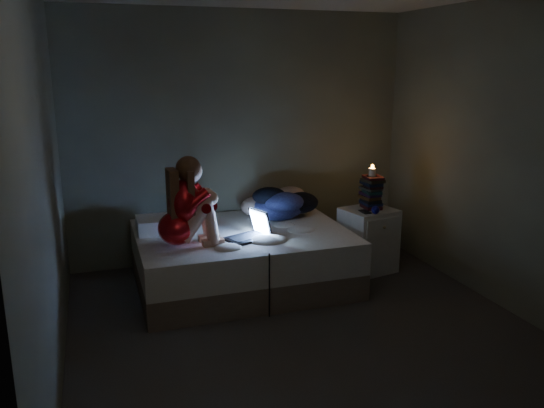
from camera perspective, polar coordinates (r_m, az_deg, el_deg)
name	(u,v)px	position (r m, az deg, el deg)	size (l,w,h in m)	color
floor	(306,333)	(4.49, 3.49, -13.17)	(3.60, 3.80, 0.02)	#312D2C
wall_back	(240,138)	(5.85, -3.29, 6.82)	(3.60, 0.02, 2.60)	#4F5149
wall_front	(481,253)	(2.45, 20.76, -4.73)	(3.60, 0.02, 2.60)	#4F5149
wall_left	(43,187)	(3.78, -22.59, 1.60)	(0.02, 3.80, 2.60)	#4F5149
wall_right	(510,158)	(5.02, 23.38, 4.42)	(0.02, 3.80, 2.60)	#4F5149
bed	(242,258)	(5.28, -3.08, -5.58)	(1.95, 1.46, 0.54)	beige
pillow	(163,224)	(5.26, -11.21, -2.04)	(0.48, 0.34, 0.14)	silver
woman	(175,203)	(4.70, -9.96, 0.15)	(0.49, 0.32, 0.78)	#9F091C
laptop	(246,225)	(4.91, -2.67, -2.19)	(0.38, 0.27, 0.27)	black
clothes_pile	(278,202)	(5.58, 0.61, 0.26)	(0.56, 0.45, 0.34)	#171744
nightstand	(368,240)	(5.69, 9.88, -3.68)	(0.48, 0.43, 0.65)	silver
book_stack	(371,192)	(5.61, 10.23, 1.26)	(0.19, 0.25, 0.34)	black
candle	(372,171)	(5.57, 10.32, 3.36)	(0.07, 0.07, 0.08)	beige
phone	(362,211)	(5.48, 9.32, -0.76)	(0.07, 0.14, 0.01)	black
blue_orb	(372,210)	(5.42, 10.26, -0.62)	(0.08, 0.08, 0.08)	#0B0A60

